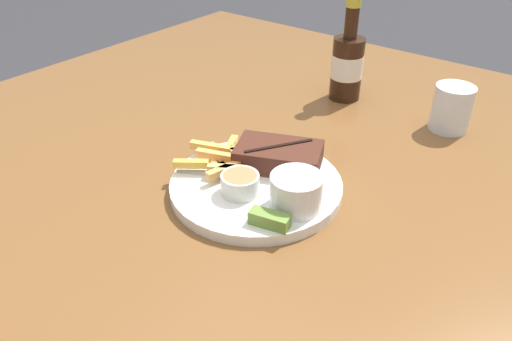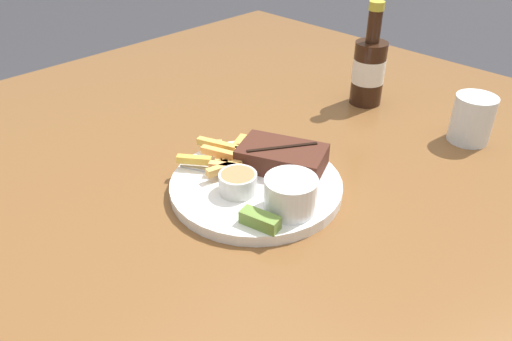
% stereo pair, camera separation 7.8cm
% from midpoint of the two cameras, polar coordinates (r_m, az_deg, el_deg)
% --- Properties ---
extents(dining_table, '(1.50, 1.53, 0.72)m').
position_cam_midpoint_polar(dining_table, '(0.83, -2.69, -5.51)').
color(dining_table, brown).
rests_on(dining_table, ground_plane).
extents(dinner_plate, '(0.27, 0.27, 0.02)m').
position_cam_midpoint_polar(dinner_plate, '(0.79, -2.80, -1.86)').
color(dinner_plate, white).
rests_on(dinner_plate, dining_table).
extents(steak_portion, '(0.16, 0.13, 0.04)m').
position_cam_midpoint_polar(steak_portion, '(0.81, -0.01, 1.56)').
color(steak_portion, '#472319').
rests_on(steak_portion, dinner_plate).
extents(fries_pile, '(0.13, 0.15, 0.02)m').
position_cam_midpoint_polar(fries_pile, '(0.83, -6.40, 1.51)').
color(fries_pile, '#E7A957').
rests_on(fries_pile, dinner_plate).
extents(coleslaw_cup, '(0.08, 0.08, 0.05)m').
position_cam_midpoint_polar(coleslaw_cup, '(0.71, 1.54, -2.34)').
color(coleslaw_cup, white).
rests_on(coleslaw_cup, dinner_plate).
extents(dipping_sauce_cup, '(0.06, 0.06, 0.03)m').
position_cam_midpoint_polar(dipping_sauce_cup, '(0.75, -4.64, -1.59)').
color(dipping_sauce_cup, silver).
rests_on(dipping_sauce_cup, dinner_plate).
extents(pickle_spear, '(0.06, 0.03, 0.02)m').
position_cam_midpoint_polar(pickle_spear, '(0.69, -1.67, -5.73)').
color(pickle_spear, olive).
rests_on(pickle_spear, dinner_plate).
extents(fork_utensil, '(0.13, 0.07, 0.00)m').
position_cam_midpoint_polar(fork_utensil, '(0.81, -7.66, -0.52)').
color(fork_utensil, '#B7B7BC').
rests_on(fork_utensil, dinner_plate).
extents(knife_utensil, '(0.05, 0.17, 0.01)m').
position_cam_midpoint_polar(knife_utensil, '(0.81, -2.92, 0.16)').
color(knife_utensil, '#B7B7BC').
rests_on(knife_utensil, dinner_plate).
extents(beer_bottle, '(0.07, 0.07, 0.21)m').
position_cam_midpoint_polar(beer_bottle, '(1.09, 8.35, 11.86)').
color(beer_bottle, black).
rests_on(beer_bottle, dining_table).
extents(drinking_glass, '(0.07, 0.07, 0.09)m').
position_cam_midpoint_polar(drinking_glass, '(1.01, 19.45, 6.69)').
color(drinking_glass, silver).
rests_on(drinking_glass, dining_table).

